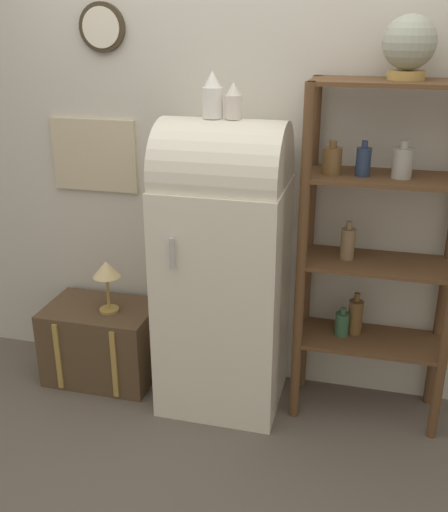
# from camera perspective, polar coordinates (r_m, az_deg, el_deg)

# --- Properties ---
(ground_plane) EXTENTS (12.00, 12.00, 0.00)m
(ground_plane) POSITION_cam_1_polar(r_m,az_deg,el_deg) (3.28, -1.29, -15.80)
(ground_plane) COLOR #60564C
(wall_back) EXTENTS (7.00, 0.09, 2.70)m
(wall_back) POSITION_cam_1_polar(r_m,az_deg,el_deg) (3.23, 1.18, 10.15)
(wall_back) COLOR beige
(wall_back) RESTS_ON ground_plane
(refrigerator) EXTENTS (0.63, 0.58, 1.56)m
(refrigerator) POSITION_cam_1_polar(r_m,az_deg,el_deg) (3.10, -0.06, -0.78)
(refrigerator) COLOR silver
(refrigerator) RESTS_ON ground_plane
(suitcase_trunk) EXTENTS (0.62, 0.43, 0.45)m
(suitcase_trunk) POSITION_cam_1_polar(r_m,az_deg,el_deg) (3.62, -11.52, -8.03)
(suitcase_trunk) COLOR brown
(suitcase_trunk) RESTS_ON ground_plane
(shelf_unit) EXTENTS (0.76, 0.36, 1.74)m
(shelf_unit) POSITION_cam_1_polar(r_m,az_deg,el_deg) (3.03, 14.26, 1.58)
(shelf_unit) COLOR brown
(shelf_unit) RESTS_ON ground_plane
(globe) EXTENTS (0.23, 0.23, 0.27)m
(globe) POSITION_cam_1_polar(r_m,az_deg,el_deg) (2.88, 17.23, 18.66)
(globe) COLOR #AD8942
(globe) RESTS_ON shelf_unit
(vase_left) EXTENTS (0.10, 0.10, 0.22)m
(vase_left) POSITION_cam_1_polar(r_m,az_deg,el_deg) (2.90, -1.10, 14.98)
(vase_left) COLOR white
(vase_left) RESTS_ON refrigerator
(vase_center) EXTENTS (0.08, 0.08, 0.17)m
(vase_center) POSITION_cam_1_polar(r_m,az_deg,el_deg) (2.88, 0.90, 14.47)
(vase_center) COLOR silver
(vase_center) RESTS_ON refrigerator
(desk_lamp) EXTENTS (0.15, 0.15, 0.30)m
(desk_lamp) POSITION_cam_1_polar(r_m,az_deg,el_deg) (3.37, -11.13, -1.58)
(desk_lamp) COLOR #AD8942
(desk_lamp) RESTS_ON suitcase_trunk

